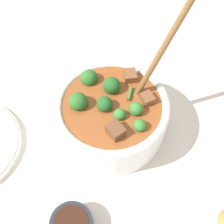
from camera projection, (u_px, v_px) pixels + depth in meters
name	position (u px, v px, depth m)	size (l,w,h in m)	color
ground_plane	(112.00, 127.00, 0.64)	(4.00, 4.00, 0.00)	silver
stew_bowl	(112.00, 113.00, 0.59)	(0.23, 0.25, 0.30)	white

